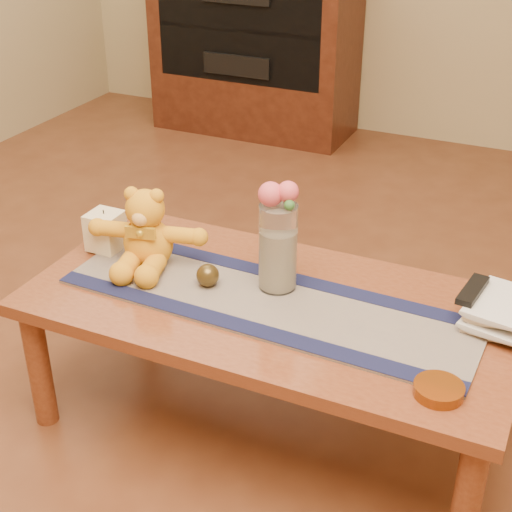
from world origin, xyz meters
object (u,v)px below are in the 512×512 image
at_px(tv_remote, 473,290).
at_px(teddy_bear, 147,228).
at_px(glass_vase, 278,247).
at_px(bronze_ball, 208,275).
at_px(book_bottom, 470,312).
at_px(amber_dish, 439,390).
at_px(pillar_candle, 105,231).

bearing_deg(tv_remote, teddy_bear, -165.57).
distance_m(teddy_bear, glass_vase, 0.42).
distance_m(glass_vase, bronze_ball, 0.22).
bearing_deg(book_bottom, amber_dish, -86.01).
xyz_separation_m(glass_vase, book_bottom, (0.54, 0.10, -0.13)).
relative_size(book_bottom, tv_remote, 1.39).
bearing_deg(bronze_ball, book_bottom, 13.60).
bearing_deg(tv_remote, book_bottom, 90.00).
height_order(teddy_bear, amber_dish, teddy_bear).
height_order(teddy_bear, book_bottom, teddy_bear).
height_order(teddy_bear, bronze_ball, teddy_bear).
relative_size(pillar_candle, amber_dish, 1.00).
distance_m(book_bottom, amber_dish, 0.38).
xyz_separation_m(bronze_ball, amber_dish, (0.72, -0.20, -0.03)).
bearing_deg(glass_vase, tv_remote, 9.15).
bearing_deg(amber_dish, bronze_ball, 164.36).
xyz_separation_m(pillar_candle, amber_dish, (1.13, -0.27, -0.05)).
height_order(teddy_bear, glass_vase, glass_vase).
xyz_separation_m(teddy_bear, tv_remote, (0.95, 0.12, -0.04)).
relative_size(bronze_ball, amber_dish, 0.56).
relative_size(pillar_candle, glass_vase, 0.46).
distance_m(pillar_candle, bronze_ball, 0.41).
bearing_deg(glass_vase, amber_dish, -27.70).
bearing_deg(bronze_ball, tv_remote, 12.88).
bearing_deg(glass_vase, bronze_ball, -157.07).
xyz_separation_m(pillar_candle, tv_remote, (1.13, 0.09, 0.02)).
xyz_separation_m(bronze_ball, tv_remote, (0.72, 0.17, 0.04)).
bearing_deg(tv_remote, pillar_candle, -167.84).
relative_size(glass_vase, amber_dish, 2.16).
bearing_deg(tv_remote, amber_dish, -82.82).
bearing_deg(book_bottom, tv_remote, -93.00).
height_order(pillar_candle, tv_remote, pillar_candle).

